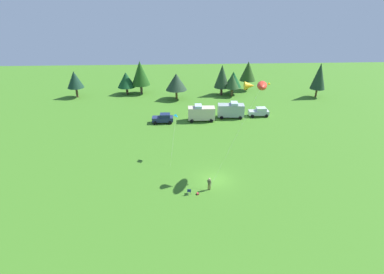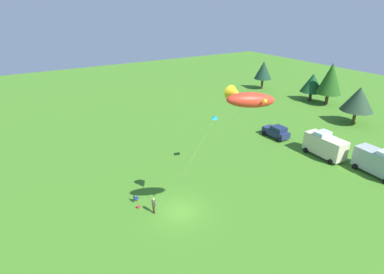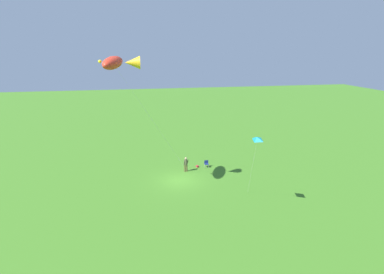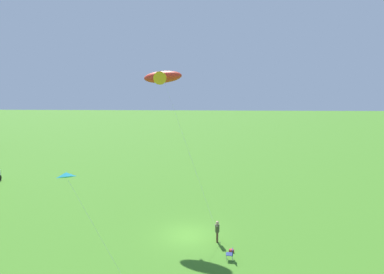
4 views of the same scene
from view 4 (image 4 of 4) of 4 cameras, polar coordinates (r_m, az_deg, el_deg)
name	(u,v)px [view 4 (image 4 of 4)]	position (r m, az deg, el deg)	size (l,w,h in m)	color
ground_plane	(188,235)	(31.71, -0.62, -14.72)	(160.00, 160.00, 0.00)	#3D7621
person_kite_flyer	(217,230)	(30.28, 3.87, -13.93)	(0.61, 0.37, 1.74)	brown
folding_chair	(231,253)	(28.19, 5.92, -17.22)	(0.51, 0.51, 0.82)	navy
backpack_on_grass	(231,251)	(29.34, 6.03, -16.84)	(0.32, 0.22, 0.22)	#A52A2E
kite_large_fish	(162,77)	(34.26, -4.57, 9.08)	(8.43, 7.15, 13.30)	red
kite_delta_teal	(66,175)	(25.87, -18.61, -5.51)	(1.52, 4.29, 6.98)	teal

